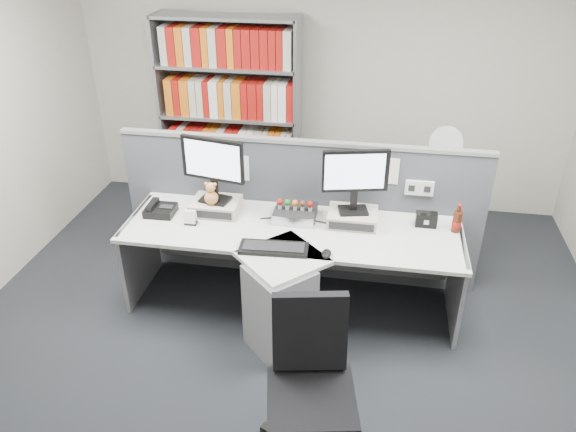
% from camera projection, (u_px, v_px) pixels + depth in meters
% --- Properties ---
extents(ground, '(5.50, 5.50, 0.00)m').
position_uv_depth(ground, '(273.00, 374.00, 3.91)').
color(ground, '#23252A').
rests_on(ground, ground).
extents(room_shell, '(5.04, 5.54, 2.72)m').
position_uv_depth(room_shell, '(268.00, 135.00, 3.04)').
color(room_shell, '#B7B3A3').
rests_on(room_shell, ground).
extents(partition, '(3.00, 0.08, 1.27)m').
position_uv_depth(partition, '(300.00, 210.00, 4.67)').
color(partition, '#4A4D54').
rests_on(partition, ground).
extents(desk, '(2.60, 1.20, 0.72)m').
position_uv_depth(desk, '(287.00, 273.00, 4.20)').
color(desk, silver).
rests_on(desk, ground).
extents(monitor_riser_left, '(0.38, 0.31, 0.10)m').
position_uv_depth(monitor_riser_left, '(216.00, 206.00, 4.47)').
color(monitor_riser_left, '#C1B4A0').
rests_on(monitor_riser_left, desk).
extents(monitor_riser_right, '(0.38, 0.31, 0.10)m').
position_uv_depth(monitor_riser_right, '(353.00, 217.00, 4.31)').
color(monitor_riser_right, '#C1B4A0').
rests_on(monitor_riser_right, desk).
extents(monitor_left, '(0.51, 0.21, 0.53)m').
position_uv_depth(monitor_left, '(213.00, 164.00, 4.29)').
color(monitor_left, black).
rests_on(monitor_left, monitor_riser_left).
extents(monitor_right, '(0.49, 0.20, 0.51)m').
position_uv_depth(monitor_right, '(355.00, 176.00, 4.14)').
color(monitor_right, black).
rests_on(monitor_right, monitor_riser_right).
extents(desktop_pc, '(0.32, 0.29, 0.09)m').
position_uv_depth(desktop_pc, '(295.00, 213.00, 4.38)').
color(desktop_pc, black).
rests_on(desktop_pc, desk).
extents(figurines, '(0.29, 0.05, 0.09)m').
position_uv_depth(figurines, '(295.00, 204.00, 4.32)').
color(figurines, '#C1B4A0').
rests_on(figurines, desktop_pc).
extents(keyboard, '(0.51, 0.22, 0.03)m').
position_uv_depth(keyboard, '(274.00, 248.00, 3.99)').
color(keyboard, black).
rests_on(keyboard, desk).
extents(mouse, '(0.07, 0.11, 0.04)m').
position_uv_depth(mouse, '(326.00, 254.00, 3.91)').
color(mouse, black).
rests_on(mouse, desk).
extents(desk_phone, '(0.23, 0.21, 0.10)m').
position_uv_depth(desk_phone, '(160.00, 210.00, 4.45)').
color(desk_phone, black).
rests_on(desk_phone, desk).
extents(desk_calendar, '(0.10, 0.07, 0.12)m').
position_uv_depth(desk_calendar, '(191.00, 218.00, 4.30)').
color(desk_calendar, black).
rests_on(desk_calendar, desk).
extents(plush_toy, '(0.11, 0.11, 0.19)m').
position_uv_depth(plush_toy, '(211.00, 195.00, 4.36)').
color(plush_toy, '#D58B47').
rests_on(plush_toy, monitor_riser_left).
extents(speaker, '(0.16, 0.09, 0.11)m').
position_uv_depth(speaker, '(426.00, 219.00, 4.27)').
color(speaker, black).
rests_on(speaker, desk).
extents(cola_bottle, '(0.07, 0.07, 0.23)m').
position_uv_depth(cola_bottle, '(457.00, 221.00, 4.18)').
color(cola_bottle, '#3F190A').
rests_on(cola_bottle, desk).
extents(shelving_unit, '(1.41, 0.40, 2.00)m').
position_uv_depth(shelving_unit, '(231.00, 119.00, 5.67)').
color(shelving_unit, gray).
rests_on(shelving_unit, ground).
extents(filing_cabinet, '(0.45, 0.61, 0.70)m').
position_uv_depth(filing_cabinet, '(436.00, 210.00, 5.28)').
color(filing_cabinet, gray).
rests_on(filing_cabinet, ground).
extents(desk_fan, '(0.29, 0.17, 0.49)m').
position_uv_depth(desk_fan, '(445.00, 146.00, 4.96)').
color(desk_fan, white).
rests_on(desk_fan, filing_cabinet).
extents(office_chair, '(0.68, 0.67, 1.03)m').
position_uv_depth(office_chair, '(310.00, 382.00, 3.12)').
color(office_chair, silver).
rests_on(office_chair, ground).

